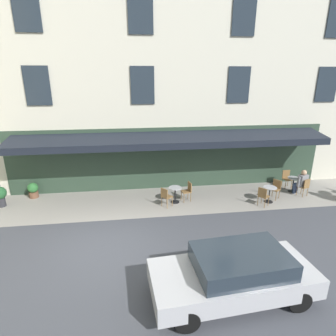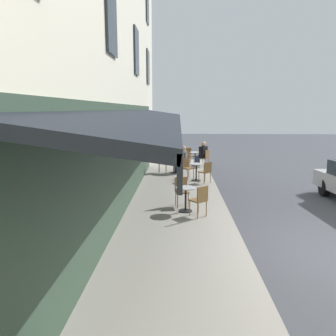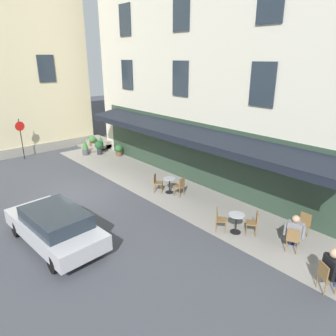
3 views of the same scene
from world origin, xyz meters
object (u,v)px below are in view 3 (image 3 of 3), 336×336
Objects in this scene: parked_car_silver at (55,226)px; cafe_chair_wicker_near_door at (326,275)px; cafe_chair_wicker_under_awning at (180,185)px; cafe_chair_wicker_corner_left at (254,221)px; potted_plant_by_steps at (119,150)px; cafe_chair_wicker_back_row at (304,223)px; potted_plant_entrance_right at (85,147)px; potted_plant_mid_terrace at (93,142)px; seated_companion_in_grey at (294,231)px; cafe_table_near_entrance at (295,230)px; cafe_chair_wicker_facing_street at (293,238)px; potted_plant_under_sign at (99,146)px; cafe_chair_wicker_corner_right at (157,181)px; potted_plant_entrance_left at (101,143)px; no_parking_sign at (20,132)px; cafe_table_mid_terrace at (236,221)px; seated_patron_in_black at (334,269)px; cafe_chair_wicker_by_window at (219,218)px; cafe_table_far_end at (169,183)px.

cafe_chair_wicker_near_door is at bearing -147.17° from parked_car_silver.
cafe_chair_wicker_corner_left is at bearing 176.23° from cafe_chair_wicker_under_awning.
potted_plant_by_steps is at bearing -44.70° from parked_car_silver.
parked_car_silver is at bearing 53.73° from cafe_chair_wicker_corner_left.
cafe_chair_wicker_corner_left is at bearing 44.43° from cafe_chair_wicker_back_row.
cafe_chair_wicker_corner_left is 13.22m from potted_plant_entrance_right.
potted_plant_entrance_right is 1.73m from potted_plant_mid_terrace.
seated_companion_in_grey is 1.76× the size of potted_plant_by_steps.
parked_car_silver is (5.47, 6.33, 0.22)m from cafe_table_near_entrance.
cafe_chair_wicker_facing_street is 0.97× the size of potted_plant_under_sign.
cafe_chair_wicker_corner_right is 8.56m from potted_plant_entrance_left.
no_parking_sign is 2.91× the size of potted_plant_mid_terrace.
seated_patron_in_black is (-3.65, 0.48, 0.23)m from cafe_table_mid_terrace.
cafe_chair_wicker_corner_left is at bearing 175.19° from potted_plant_mid_terrace.
parked_car_silver reaches higher than cafe_table_mid_terrace.
cafe_table_mid_terrace is 0.82× the size of cafe_chair_wicker_under_awning.
cafe_chair_wicker_by_window reaches higher than cafe_table_far_end.
potted_plant_entrance_left reaches higher than cafe_chair_wicker_near_door.
cafe_chair_wicker_under_awning is 0.79× the size of potted_plant_entrance_right.
potted_plant_entrance_left is at bearing -8.53° from cafe_table_far_end.
no_parking_sign is (10.73, 3.67, 1.25)m from cafe_chair_wicker_under_awning.
cafe_chair_wicker_by_window is at bearing 41.33° from cafe_chair_wicker_back_row.
cafe_chair_wicker_corner_right is 0.97× the size of potted_plant_under_sign.
cafe_chair_wicker_facing_street is 1.24m from cafe_chair_wicker_back_row.
cafe_chair_wicker_facing_street is 16.86m from no_parking_sign.
cafe_chair_wicker_back_row is 5.59m from cafe_chair_wicker_under_awning.
cafe_chair_wicker_facing_street is at bearing -179.15° from cafe_chair_wicker_corner_left.
potted_plant_by_steps is (13.01, -1.37, -0.31)m from seated_companion_in_grey.
cafe_chair_wicker_near_door is at bearing 174.51° from cafe_chair_wicker_corner_right.
cafe_chair_wicker_back_row is 1.00× the size of cafe_chair_wicker_near_door.
potted_plant_mid_terrace is at bearing -8.36° from cafe_chair_wicker_by_window.
potted_plant_entrance_right reaches higher than cafe_chair_wicker_under_awning.
cafe_chair_wicker_facing_street is at bearing 111.24° from cafe_table_near_entrance.
cafe_chair_wicker_facing_street is 16.00m from potted_plant_mid_terrace.
cafe_chair_wicker_back_row is 3.03m from cafe_chair_wicker_by_window.
cafe_chair_wicker_under_awning is (4.24, -0.28, 0.00)m from cafe_chair_wicker_corner_left.
cafe_chair_wicker_near_door is 1.22× the size of potted_plant_by_steps.
cafe_table_near_entrance is 0.82× the size of cafe_chair_wicker_corner_right.
potted_plant_entrance_right is (14.64, 0.21, -0.14)m from seated_companion_in_grey.
cafe_chair_wicker_back_row is 6.78m from cafe_chair_wicker_corner_right.
cafe_chair_wicker_under_awning is (7.28, -1.33, 0.00)m from cafe_chair_wicker_near_door.
potted_plant_mid_terrace is at bearing -44.26° from potted_plant_entrance_right.
seated_companion_in_grey is (1.73, -1.09, -0.02)m from seated_patron_in_black.
cafe_chair_wicker_corner_left is (1.50, 0.02, 0.00)m from cafe_chair_wicker_facing_street.
parked_car_silver is (-1.15, 5.47, 0.16)m from cafe_chair_wicker_corner_right.
cafe_table_mid_terrace is 2.03m from seated_companion_in_grey.
potted_plant_mid_terrace is at bearing -96.37° from no_parking_sign.
parked_car_silver is (-7.39, 7.31, 0.32)m from potted_plant_by_steps.
cafe_chair_wicker_facing_street is 5.75m from cafe_chair_wicker_under_awning.
no_parking_sign is at bearing 12.76° from cafe_chair_wicker_corner_left.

